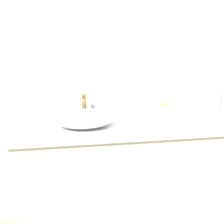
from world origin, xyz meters
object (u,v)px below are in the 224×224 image
sink_basin (85,118)px  candle_jar (203,115)px  soap_dispenser (217,105)px  lotion_bottle (164,113)px  folded_hand_towel (137,119)px

sink_basin → candle_jar: 0.82m
sink_basin → soap_dispenser: (0.92, 0.03, 0.05)m
lotion_bottle → candle_jar: lotion_bottle is taller
soap_dispenser → lotion_bottle: soap_dispenser is taller
sink_basin → soap_dispenser: size_ratio=1.66×
lotion_bottle → folded_hand_towel: (-0.18, 0.01, -0.04)m
lotion_bottle → candle_jar: 0.29m
soap_dispenser → lotion_bottle: size_ratio=1.79×
sink_basin → lotion_bottle: 0.53m
sink_basin → folded_hand_towel: bearing=5.7°
lotion_bottle → folded_hand_towel: bearing=178.1°
soap_dispenser → lotion_bottle: (-0.39, -0.00, -0.04)m
sink_basin → lotion_bottle: size_ratio=2.97×
lotion_bottle → sink_basin: bearing=-176.9°
soap_dispenser → folded_hand_towel: 0.57m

